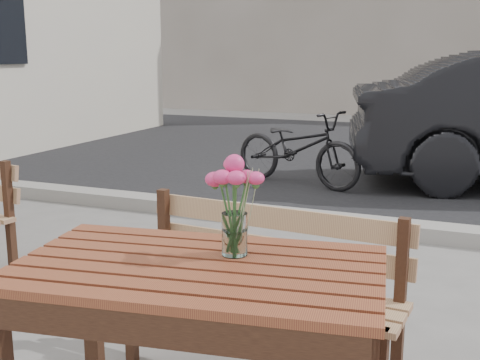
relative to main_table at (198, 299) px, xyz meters
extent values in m
cube|color=black|center=(-0.25, 7.08, -0.63)|extent=(30.00, 8.00, 0.00)
cube|color=gray|center=(-0.25, 3.08, -0.57)|extent=(30.00, 0.25, 0.12)
cube|color=maroon|center=(0.00, 0.00, 0.11)|extent=(1.31, 0.88, 0.03)
cube|color=black|center=(-0.60, 0.22, -0.27)|extent=(0.07, 0.07, 0.72)
cube|color=black|center=(0.51, 0.38, -0.27)|extent=(0.07, 0.07, 0.72)
cube|color=#A57555|center=(-0.02, 0.63, -0.22)|extent=(1.31, 0.45, 0.03)
cube|color=#A57555|center=(-0.01, 0.82, 0.00)|extent=(1.29, 0.13, 0.35)
cube|color=black|center=(-0.62, 0.53, -0.42)|extent=(0.05, 0.05, 0.42)
cube|color=black|center=(-0.60, 0.82, -0.24)|extent=(0.05, 0.05, 0.78)
cube|color=black|center=(0.58, 0.73, -0.24)|extent=(0.05, 0.05, 0.78)
cylinder|color=white|center=(0.08, 0.13, 0.20)|extent=(0.09, 0.09, 0.15)
cylinder|color=#32662F|center=(0.08, 0.13, 0.27)|extent=(0.05, 0.05, 0.30)
cube|color=black|center=(-1.91, 1.16, -0.24)|extent=(0.05, 0.05, 0.78)
imported|color=black|center=(-1.05, 4.64, -0.21)|extent=(1.69, 1.01, 0.84)
camera|label=1|loc=(0.85, -1.71, 0.81)|focal=45.00mm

